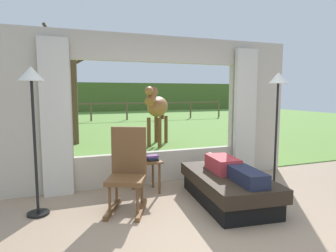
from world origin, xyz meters
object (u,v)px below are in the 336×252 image
at_px(floor_lamp_left, 32,96).
at_px(horse, 157,107).
at_px(book_stack, 152,158).
at_px(floor_lamp_right, 278,95).
at_px(potted_plant, 140,148).
at_px(recliner_sofa, 228,188).
at_px(reclining_person, 230,168).
at_px(side_table, 146,166).
at_px(rocking_chair, 128,170).
at_px(pasture_tree, 72,93).

bearing_deg(floor_lamp_left, horse, 54.16).
relative_size(book_stack, floor_lamp_right, 0.10).
height_order(potted_plant, book_stack, potted_plant).
height_order(recliner_sofa, floor_lamp_right, floor_lamp_right).
height_order(reclining_person, side_table, reclining_person).
distance_m(reclining_person, book_stack, 1.23).
relative_size(reclining_person, book_stack, 7.36).
height_order(rocking_chair, horse, horse).
distance_m(rocking_chair, floor_lamp_left, 1.54).
bearing_deg(pasture_tree, recliner_sofa, -72.16).
bearing_deg(book_stack, side_table, 144.87).
height_order(rocking_chair, floor_lamp_left, floor_lamp_left).
relative_size(reclining_person, floor_lamp_left, 0.75).
bearing_deg(potted_plant, rocking_chair, -118.46).
relative_size(recliner_sofa, horse, 1.03).
xyz_separation_m(recliner_sofa, floor_lamp_right, (1.13, 0.35, 1.33)).
relative_size(horse, pasture_tree, 0.49).
bearing_deg(recliner_sofa, horse, 90.50).
xyz_separation_m(book_stack, pasture_tree, (-0.97, 5.00, 1.01)).
xyz_separation_m(horse, pasture_tree, (-2.33, 1.12, 0.42)).
bearing_deg(rocking_chair, pasture_tree, 119.02).
height_order(rocking_chair, potted_plant, rocking_chair).
distance_m(side_table, book_stack, 0.17).
height_order(recliner_sofa, pasture_tree, pasture_tree).
distance_m(side_table, floor_lamp_left, 1.96).
xyz_separation_m(recliner_sofa, pasture_tree, (-1.86, 5.79, 1.35)).
relative_size(recliner_sofa, floor_lamp_right, 0.93).
relative_size(floor_lamp_left, floor_lamp_right, 1.00).
distance_m(recliner_sofa, reclining_person, 0.31).
xyz_separation_m(potted_plant, floor_lamp_left, (-1.49, -0.42, 0.84)).
bearing_deg(recliner_sofa, floor_lamp_right, 23.31).
distance_m(potted_plant, floor_lamp_left, 1.76).
height_order(reclining_person, rocking_chair, rocking_chair).
height_order(recliner_sofa, horse, horse).
bearing_deg(horse, side_table, 101.73).
bearing_deg(recliner_sofa, potted_plant, 145.87).
relative_size(recliner_sofa, book_stack, 9.15).
relative_size(reclining_person, pasture_tree, 0.41).
bearing_deg(reclining_person, pasture_tree, 113.91).
bearing_deg(book_stack, pasture_tree, 100.92).
bearing_deg(pasture_tree, floor_lamp_left, -97.43).
bearing_deg(pasture_tree, horse, -25.69).
relative_size(side_table, horse, 0.30).
bearing_deg(potted_plant, recliner_sofa, -40.34).
xyz_separation_m(reclining_person, book_stack, (-0.90, 0.83, 0.04)).
relative_size(rocking_chair, floor_lamp_right, 0.58).
height_order(book_stack, floor_lamp_left, floor_lamp_left).
bearing_deg(rocking_chair, side_table, 77.82).
bearing_deg(recliner_sofa, pasture_tree, 114.05).
bearing_deg(floor_lamp_right, pasture_tree, 118.83).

